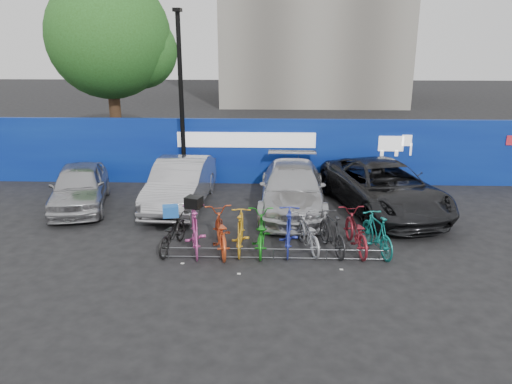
{
  "coord_description": "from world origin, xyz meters",
  "views": [
    {
      "loc": [
        -0.06,
        -11.8,
        5.29
      ],
      "look_at": [
        -0.52,
        2.0,
        0.92
      ],
      "focal_mm": 35.0,
      "sensor_mm": 36.0,
      "label": 1
    }
  ],
  "objects_px": {
    "bike_5": "(289,230)",
    "bike_6": "(308,233)",
    "bike_1": "(195,229)",
    "car_0": "(79,186)",
    "tree": "(115,40)",
    "bike_7": "(332,232)",
    "bike_rack": "(274,253)",
    "car_1": "(180,183)",
    "bike_3": "(241,231)",
    "car_3": "(384,187)",
    "bike_2": "(220,232)",
    "bike_9": "(377,233)",
    "bike_4": "(260,232)",
    "bike_0": "(172,233)",
    "bike_8": "(356,231)",
    "car_2": "(292,188)",
    "lamppost": "(181,96)"
  },
  "relations": [
    {
      "from": "car_3",
      "to": "bike_7",
      "type": "height_order",
      "value": "car_3"
    },
    {
      "from": "bike_4",
      "to": "bike_5",
      "type": "xyz_separation_m",
      "value": [
        0.72,
        0.01,
        0.06
      ]
    },
    {
      "from": "bike_rack",
      "to": "bike_0",
      "type": "xyz_separation_m",
      "value": [
        -2.6,
        0.52,
        0.29
      ]
    },
    {
      "from": "tree",
      "to": "car_2",
      "type": "height_order",
      "value": "tree"
    },
    {
      "from": "lamppost",
      "to": "bike_0",
      "type": "relative_size",
      "value": 3.54
    },
    {
      "from": "bike_1",
      "to": "bike_9",
      "type": "height_order",
      "value": "bike_1"
    },
    {
      "from": "car_1",
      "to": "bike_8",
      "type": "height_order",
      "value": "car_1"
    },
    {
      "from": "car_3",
      "to": "bike_6",
      "type": "relative_size",
      "value": 3.22
    },
    {
      "from": "bike_3",
      "to": "car_3",
      "type": "bearing_deg",
      "value": -143.49
    },
    {
      "from": "car_1",
      "to": "bike_6",
      "type": "bearing_deg",
      "value": -37.85
    },
    {
      "from": "bike_0",
      "to": "car_2",
      "type": "bearing_deg",
      "value": -125.01
    },
    {
      "from": "bike_5",
      "to": "bike_6",
      "type": "relative_size",
      "value": 1.07
    },
    {
      "from": "car_1",
      "to": "bike_8",
      "type": "distance_m",
      "value": 6.05
    },
    {
      "from": "bike_rack",
      "to": "car_3",
      "type": "distance_m",
      "value": 5.07
    },
    {
      "from": "car_2",
      "to": "bike_8",
      "type": "relative_size",
      "value": 2.56
    },
    {
      "from": "car_2",
      "to": "bike_0",
      "type": "relative_size",
      "value": 2.85
    },
    {
      "from": "bike_rack",
      "to": "car_1",
      "type": "relative_size",
      "value": 1.24
    },
    {
      "from": "bike_2",
      "to": "bike_9",
      "type": "relative_size",
      "value": 1.15
    },
    {
      "from": "bike_1",
      "to": "bike_2",
      "type": "distance_m",
      "value": 0.65
    },
    {
      "from": "tree",
      "to": "car_0",
      "type": "relative_size",
      "value": 1.93
    },
    {
      "from": "bike_rack",
      "to": "bike_3",
      "type": "relative_size",
      "value": 3.22
    },
    {
      "from": "bike_5",
      "to": "car_3",
      "type": "bearing_deg",
      "value": -130.87
    },
    {
      "from": "car_2",
      "to": "bike_2",
      "type": "bearing_deg",
      "value": -119.74
    },
    {
      "from": "bike_0",
      "to": "bike_8",
      "type": "distance_m",
      "value": 4.69
    },
    {
      "from": "bike_1",
      "to": "car_0",
      "type": "bearing_deg",
      "value": -49.36
    },
    {
      "from": "car_0",
      "to": "bike_7",
      "type": "distance_m",
      "value": 8.28
    },
    {
      "from": "car_0",
      "to": "car_2",
      "type": "bearing_deg",
      "value": -14.01
    },
    {
      "from": "lamppost",
      "to": "car_1",
      "type": "distance_m",
      "value": 3.25
    },
    {
      "from": "bike_rack",
      "to": "bike_0",
      "type": "distance_m",
      "value": 2.67
    },
    {
      "from": "bike_rack",
      "to": "bike_1",
      "type": "bearing_deg",
      "value": 166.87
    },
    {
      "from": "tree",
      "to": "bike_7",
      "type": "distance_m",
      "value": 13.82
    },
    {
      "from": "bike_1",
      "to": "bike_8",
      "type": "xyz_separation_m",
      "value": [
        4.08,
        0.19,
        -0.08
      ]
    },
    {
      "from": "tree",
      "to": "car_3",
      "type": "xyz_separation_m",
      "value": [
        10.19,
        -6.95,
        -4.31
      ]
    },
    {
      "from": "tree",
      "to": "bike_0",
      "type": "relative_size",
      "value": 4.51
    },
    {
      "from": "car_0",
      "to": "bike_3",
      "type": "distance_m",
      "value": 6.21
    },
    {
      "from": "car_3",
      "to": "bike_7",
      "type": "relative_size",
      "value": 3.17
    },
    {
      "from": "bike_rack",
      "to": "bike_6",
      "type": "distance_m",
      "value": 1.12
    },
    {
      "from": "bike_rack",
      "to": "bike_8",
      "type": "xyz_separation_m",
      "value": [
        2.08,
        0.66,
        0.34
      ]
    },
    {
      "from": "bike_7",
      "to": "bike_0",
      "type": "bearing_deg",
      "value": -14.53
    },
    {
      "from": "car_2",
      "to": "bike_7",
      "type": "relative_size",
      "value": 2.85
    },
    {
      "from": "tree",
      "to": "car_1",
      "type": "relative_size",
      "value": 1.73
    },
    {
      "from": "car_3",
      "to": "bike_7",
      "type": "distance_m",
      "value": 3.72
    },
    {
      "from": "bike_0",
      "to": "bike_2",
      "type": "bearing_deg",
      "value": -170.93
    },
    {
      "from": "bike_3",
      "to": "car_2",
      "type": "bearing_deg",
      "value": -114.64
    },
    {
      "from": "car_0",
      "to": "bike_2",
      "type": "height_order",
      "value": "car_0"
    },
    {
      "from": "tree",
      "to": "bike_2",
      "type": "relative_size",
      "value": 3.92
    },
    {
      "from": "bike_4",
      "to": "tree",
      "type": "bearing_deg",
      "value": -58.03
    },
    {
      "from": "bike_5",
      "to": "car_0",
      "type": "bearing_deg",
      "value": -22.45
    },
    {
      "from": "bike_2",
      "to": "bike_8",
      "type": "xyz_separation_m",
      "value": [
        3.44,
        0.16,
        -0.02
      ]
    },
    {
      "from": "bike_1",
      "to": "bike_5",
      "type": "height_order",
      "value": "bike_1"
    }
  ]
}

